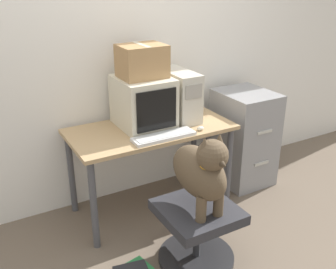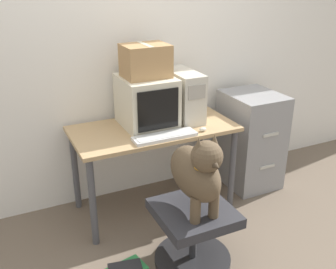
{
  "view_description": "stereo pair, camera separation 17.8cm",
  "coord_description": "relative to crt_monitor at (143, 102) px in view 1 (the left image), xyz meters",
  "views": [
    {
      "loc": [
        -1.26,
        -2.2,
        1.86
      ],
      "look_at": [
        -0.03,
        -0.01,
        0.79
      ],
      "focal_mm": 42.0,
      "sensor_mm": 36.0,
      "label": 1
    },
    {
      "loc": [
        -1.1,
        -2.28,
        1.86
      ],
      "look_at": [
        -0.03,
        -0.01,
        0.79
      ],
      "focal_mm": 42.0,
      "sensor_mm": 36.0,
      "label": 2
    }
  ],
  "objects": [
    {
      "name": "ground_plane",
      "position": [
        0.02,
        -0.38,
        -0.91
      ],
      "size": [
        12.0,
        12.0,
        0.0
      ],
      "primitive_type": "plane",
      "color": "#6B5B4C"
    },
    {
      "name": "wall_back",
      "position": [
        0.02,
        0.31,
        0.39
      ],
      "size": [
        8.0,
        0.05,
        2.6
      ],
      "color": "white",
      "rests_on": "ground_plane"
    },
    {
      "name": "desk",
      "position": [
        0.02,
        -0.06,
        -0.29
      ],
      "size": [
        1.26,
        0.63,
        0.72
      ],
      "color": "tan",
      "rests_on": "ground_plane"
    },
    {
      "name": "crt_monitor",
      "position": [
        0.0,
        0.0,
        0.0
      ],
      "size": [
        0.39,
        0.45,
        0.38
      ],
      "color": "beige",
      "rests_on": "desk"
    },
    {
      "name": "pc_tower",
      "position": [
        0.32,
        0.01,
        0.0
      ],
      "size": [
        0.19,
        0.45,
        0.39
      ],
      "color": "beige",
      "rests_on": "desk"
    },
    {
      "name": "keyboard",
      "position": [
        0.02,
        -0.29,
        -0.18
      ],
      "size": [
        0.47,
        0.14,
        0.03
      ],
      "color": "silver",
      "rests_on": "desk"
    },
    {
      "name": "computer_mouse",
      "position": [
        0.33,
        -0.31,
        -0.18
      ],
      "size": [
        0.06,
        0.04,
        0.03
      ],
      "color": "beige",
      "rests_on": "desk"
    },
    {
      "name": "office_chair",
      "position": [
        -0.01,
        -0.8,
        -0.67
      ],
      "size": [
        0.52,
        0.52,
        0.43
      ],
      "color": "#262628",
      "rests_on": "ground_plane"
    },
    {
      "name": "dog",
      "position": [
        -0.01,
        -0.82,
        -0.2
      ],
      "size": [
        0.23,
        0.52,
        0.56
      ],
      "color": "brown",
      "rests_on": "office_chair"
    },
    {
      "name": "filing_cabinet",
      "position": [
        0.98,
        -0.06,
        -0.48
      ],
      "size": [
        0.44,
        0.53,
        0.86
      ],
      "color": "gray",
      "rests_on": "ground_plane"
    },
    {
      "name": "cardboard_box",
      "position": [
        0.0,
        0.0,
        0.31
      ],
      "size": [
        0.33,
        0.26,
        0.24
      ],
      "color": "#A87F51",
      "rests_on": "crt_monitor"
    }
  ]
}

